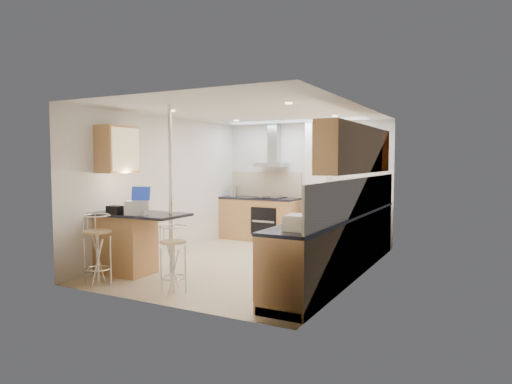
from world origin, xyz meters
The scene contains 16 objects.
ground centered at (0.00, 0.00, 0.00)m, with size 4.80×4.80×0.00m, color #D8B190.
room_shell centered at (0.32, 0.38, 1.54)m, with size 3.64×4.84×2.51m.
right_counter centered at (1.50, 0.00, 0.46)m, with size 0.63×4.40×0.92m.
back_counter centered at (-0.95, 2.10, 0.46)m, with size 1.70×0.63×0.92m.
peninsula centered at (-1.12, -1.45, 0.48)m, with size 1.47×0.72×0.94m.
microwave centered at (1.58, 0.09, 1.06)m, with size 0.51×0.35×0.28m, color white.
laptop centered at (-0.99, -1.64, 1.04)m, with size 0.29×0.22×0.20m, color #A1A4A9.
bag centered at (-1.31, -1.73, 1.00)m, with size 0.22×0.16×0.12m, color black.
bar_stool_near centered at (-1.30, -2.09, 0.49)m, with size 0.40×0.40×0.98m, color tan, non-canonical shape.
bar_stool_end centered at (-0.12, -1.93, 0.44)m, with size 0.36×0.36×0.89m, color tan, non-canonical shape.
jar_a centered at (1.52, 0.52, 1.02)m, with size 0.12×0.12×0.19m, color white.
jar_b centered at (1.66, 0.43, 0.99)m, with size 0.11×0.11×0.14m, color white.
jar_c centered at (1.45, -1.04, 1.01)m, with size 0.14×0.14×0.19m, color #B6AF92.
jar_d centered at (1.50, -1.28, 0.99)m, with size 0.10×0.10×0.15m, color white.
bread_bin centered at (1.56, -1.78, 1.01)m, with size 0.27×0.34×0.18m, color white.
kettle centered at (-1.55, 2.01, 1.03)m, with size 0.16×0.16×0.22m, color #A6A8AB.
Camera 1 is at (3.54, -6.56, 1.72)m, focal length 32.00 mm.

